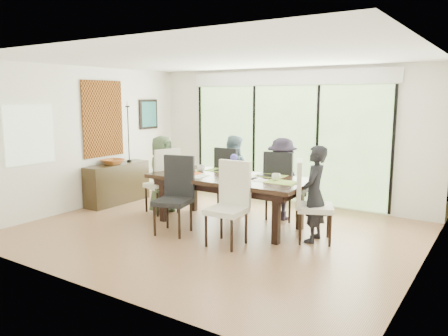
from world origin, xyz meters
The scene contains 62 objects.
floor centered at (0.00, 0.00, -0.01)m, with size 6.00×5.00×0.01m, color brown.
ceiling centered at (0.00, 0.00, 2.71)m, with size 6.00×5.00×0.01m, color white.
wall_back centered at (0.00, 2.51, 1.35)m, with size 6.00×0.02×2.70m, color white.
wall_front centered at (0.00, -2.51, 1.35)m, with size 6.00×0.02×2.70m, color silver.
wall_left centered at (-3.01, 0.00, 1.35)m, with size 0.02×5.00×2.70m, color beige.
wall_right centered at (3.01, 0.00, 1.35)m, with size 0.02×5.00×2.70m, color silver.
glass_doors centered at (0.00, 2.47, 1.20)m, with size 4.20×0.02×2.30m, color #598C3F.
blinds_header centered at (0.00, 2.46, 2.50)m, with size 4.40×0.06×0.28m, color white.
mullion_a centered at (-2.10, 2.46, 1.20)m, with size 0.05×0.04×2.30m, color black.
mullion_b centered at (-0.70, 2.46, 1.20)m, with size 0.05×0.04×2.30m, color black.
mullion_c centered at (0.70, 2.46, 1.20)m, with size 0.05×0.04×2.30m, color black.
mullion_d centered at (2.10, 2.46, 1.20)m, with size 0.05×0.04×2.30m, color black.
side_window centered at (-2.97, -1.20, 1.50)m, with size 0.02×0.90×1.00m, color #8CAD7F.
deck centered at (0.00, 3.40, -0.05)m, with size 6.00×1.80×0.10m, color brown.
rail_top centered at (0.00, 4.20, 0.55)m, with size 6.00×0.08×0.06m, color brown.
foliage_left centered at (-1.80, 5.20, 1.44)m, with size 3.20×3.20×3.20m, color #14380F.
foliage_mid centered at (0.40, 5.80, 1.80)m, with size 4.00×4.00×4.00m, color #14380F.
foliage_right centered at (2.20, 5.00, 1.26)m, with size 2.80×2.80×2.80m, color #14380F.
foliage_far centered at (-0.60, 6.50, 1.62)m, with size 3.60×3.60×3.60m, color #14380F.
table_top centered at (-0.01, 0.44, 0.80)m, with size 2.67×1.22×0.07m, color black.
table_apron centered at (-0.01, 0.44, 0.70)m, with size 2.45×1.00×0.11m, color black.
table_leg_fl centered at (-1.09, 0.01, 0.38)m, with size 0.10×0.10×0.77m, color black.
table_leg_fr centered at (1.07, 0.01, 0.38)m, with size 0.10×0.10×0.77m, color black.
table_leg_bl centered at (-1.09, 0.87, 0.38)m, with size 0.10×0.10×0.77m, color black.
table_leg_br centered at (1.07, 0.87, 0.38)m, with size 0.10×0.10×0.77m, color black.
chair_left_end centered at (-1.51, 0.44, 0.61)m, with size 0.51×0.51×1.22m, color silver, non-canonical shape.
chair_right_end centered at (1.49, 0.44, 0.61)m, with size 0.51×0.51×1.22m, color silver, non-canonical shape.
chair_far_left centered at (-0.46, 1.29, 0.61)m, with size 0.51×0.51×1.22m, color black, non-canonical shape.
chair_far_right centered at (0.54, 1.29, 0.61)m, with size 0.51×0.51×1.22m, color black, non-canonical shape.
chair_near_left centered at (-0.51, -0.43, 0.61)m, with size 0.51×0.51×1.22m, color black, non-canonical shape.
chair_near_right centered at (0.49, -0.43, 0.61)m, with size 0.51×0.51×1.22m, color white, non-canonical shape.
person_left_end centered at (-1.49, 0.44, 0.72)m, with size 0.67×0.42×1.43m, color #3F5136.
person_right_end centered at (1.47, 0.44, 0.72)m, with size 0.67×0.42×1.43m, color black.
person_far_left centered at (-0.46, 1.27, 0.72)m, with size 0.67×0.42×1.43m, color #6C8B9D.
person_far_right centered at (0.54, 1.27, 0.72)m, with size 0.67×0.42×1.43m, color black.
placemat_left centered at (-0.96, 0.44, 0.84)m, with size 0.49×0.36×0.01m, color olive.
placemat_right centered at (0.94, 0.44, 0.84)m, with size 0.49×0.36×0.01m, color olive.
placemat_far_l centered at (-0.46, 0.84, 0.84)m, with size 0.49×0.36×0.01m, color #88BD43.
placemat_far_r centered at (0.54, 0.84, 0.84)m, with size 0.49×0.36×0.01m, color #88A93C.
placemat_paper centered at (-0.56, 0.14, 0.84)m, with size 0.49×0.36×0.01m, color white.
tablet_far_l centered at (-0.36, 0.79, 0.85)m, with size 0.29×0.20×0.01m, color black.
tablet_far_r centered at (0.49, 0.79, 0.85)m, with size 0.27×0.19×0.01m, color black.
papers centered at (0.69, 0.39, 0.84)m, with size 0.33×0.24×0.00m, color white.
platter_base centered at (-0.56, 0.14, 0.85)m, with size 0.29×0.29×0.03m, color white.
platter_snacks centered at (-0.56, 0.14, 0.87)m, with size 0.22×0.22×0.02m, color #F15C1C.
vase centered at (0.04, 0.49, 0.90)m, with size 0.09×0.09×0.13m, color silver.
hyacinth_stems centered at (0.04, 0.49, 1.03)m, with size 0.04×0.04×0.18m, color #337226.
hyacinth_blooms centered at (0.04, 0.49, 1.15)m, with size 0.12×0.12×0.12m, color #5854D3.
laptop centered at (-0.86, 0.34, 0.85)m, with size 0.37×0.24×0.03m, color silver.
cup_a centered at (-0.71, 0.59, 0.89)m, with size 0.14×0.14×0.11m, color white.
cup_b centered at (0.14, 0.34, 0.89)m, with size 0.11×0.11×0.10m, color white.
cup_c centered at (0.79, 0.54, 0.89)m, with size 0.14×0.14×0.11m, color white.
book centered at (0.24, 0.49, 0.84)m, with size 0.18×0.25×0.02m, color white.
sideboard centered at (-2.76, 0.52, 0.40)m, with size 0.40×1.43×0.80m, color black.
bowl centered at (-2.76, 0.42, 0.85)m, with size 0.42×0.42×0.10m, color #954E20.
candlestick_base centered at (-2.76, 0.87, 0.82)m, with size 0.09×0.09×0.04m, color black.
candlestick_shaft centered at (-2.76, 0.87, 1.38)m, with size 0.02×0.02×1.12m, color black.
candlestick_pan centered at (-2.76, 0.87, 1.94)m, with size 0.09×0.09×0.03m, color black.
candle centered at (-2.76, 0.87, 1.99)m, with size 0.03×0.03×0.09m, color silver.
tapestry centered at (-2.97, 0.40, 1.70)m, with size 0.02×1.00×1.50m, color #904715.
art_frame centered at (-2.97, 1.70, 1.75)m, with size 0.03×0.55×0.65m, color black.
art_canvas centered at (-2.95, 1.70, 1.75)m, with size 0.01×0.45×0.55m, color #1C585A.
Camera 1 is at (3.81, -5.53, 2.13)m, focal length 35.00 mm.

